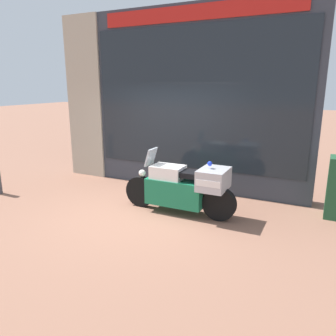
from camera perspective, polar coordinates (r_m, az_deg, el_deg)
name	(u,v)px	position (r m, az deg, el deg)	size (l,w,h in m)	color
ground_plane	(135,212)	(6.56, -5.80, -7.64)	(60.00, 60.00, 0.00)	#8E604C
shop_building	(160,100)	(8.05, -1.39, 11.73)	(6.25, 0.55, 4.14)	#333842
window_display	(194,170)	(7.95, 4.64, -0.31)	(4.74, 0.30, 1.78)	slate
paramedic_motorcycle	(184,187)	(6.27, 2.82, -3.25)	(2.30, 0.67, 1.24)	black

